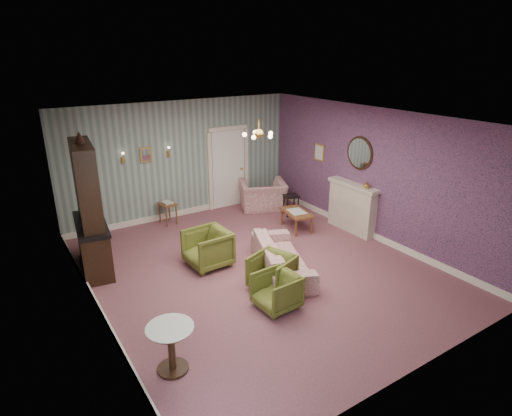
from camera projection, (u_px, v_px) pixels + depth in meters
floor at (259, 268)px, 8.37m from camera, size 7.00×7.00×0.00m
ceiling at (259, 119)px, 7.36m from camera, size 7.00×7.00×0.00m
wall_back at (182, 160)px, 10.62m from camera, size 6.00×0.00×6.00m
wall_front at (419, 279)px, 5.11m from camera, size 6.00×0.00×6.00m
wall_left at (90, 235)px, 6.34m from camera, size 0.00×7.00×7.00m
wall_right at (373, 174)px, 9.39m from camera, size 0.00×7.00×7.00m
wall_right_floral at (372, 174)px, 9.38m from camera, size 0.00×7.00×7.00m
door at (228, 167)px, 11.38m from camera, size 1.12×0.12×2.16m
olive_chair_a at (276, 290)px, 7.00m from camera, size 0.64×0.68×0.67m
olive_chair_b at (272, 271)px, 7.56m from camera, size 0.84×0.87×0.71m
olive_chair_c at (208, 247)px, 8.36m from camera, size 0.77×0.82×0.81m
sofa_chintz at (282, 252)px, 8.15m from camera, size 1.31×2.14×0.80m
wingback_chair at (263, 191)px, 11.33m from camera, size 1.37×1.16×1.02m
dresser at (88, 205)px, 7.94m from camera, size 0.75×1.63×2.63m
fireplace at (352, 207)px, 9.94m from camera, size 0.30×1.40×1.16m
mantel_vase at (367, 185)px, 9.39m from camera, size 0.15×0.15×0.15m
oval_mirror at (360, 153)px, 9.55m from camera, size 0.04×0.76×0.84m
framed_print at (319, 153)px, 10.70m from camera, size 0.04×0.34×0.42m
coffee_table at (296, 220)px, 10.12m from camera, size 0.65×0.96×0.45m
side_table_black at (291, 205)px, 10.99m from camera, size 0.45×0.45×0.54m
pedestal_table at (171, 348)px, 5.61m from camera, size 0.63×0.63×0.69m
nesting_table at (168, 212)px, 10.45m from camera, size 0.40×0.48×0.57m
gilt_mirror_back at (146, 155)px, 10.04m from camera, size 0.28×0.06×0.36m
sconce_left at (123, 158)px, 9.74m from camera, size 0.16×0.12×0.30m
sconce_right at (168, 152)px, 10.30m from camera, size 0.16×0.12×0.30m
chandelier at (259, 135)px, 7.45m from camera, size 0.56×0.56×0.36m
burgundy_cushion at (264, 194)px, 11.20m from camera, size 0.41×0.28×0.39m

